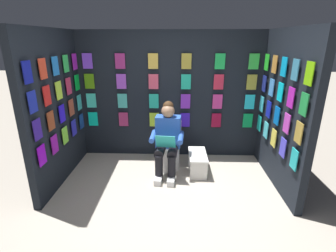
% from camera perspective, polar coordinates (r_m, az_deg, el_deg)
% --- Properties ---
extents(ground_plane, '(30.00, 30.00, 0.00)m').
position_cam_1_polar(ground_plane, '(3.45, -0.57, -18.92)').
color(ground_plane, '#B2A899').
extents(display_wall_back, '(3.34, 0.14, 2.27)m').
position_cam_1_polar(display_wall_back, '(4.64, 0.40, 6.73)').
color(display_wall_back, black).
rests_on(display_wall_back, ground).
extents(display_wall_left, '(0.14, 1.76, 2.27)m').
position_cam_1_polar(display_wall_left, '(4.04, 24.39, 3.16)').
color(display_wall_left, black).
rests_on(display_wall_left, ground).
extents(display_wall_right, '(0.14, 1.76, 2.27)m').
position_cam_1_polar(display_wall_right, '(4.15, -23.77, 3.61)').
color(display_wall_right, black).
rests_on(display_wall_right, ground).
extents(toilet, '(0.42, 0.57, 0.77)m').
position_cam_1_polar(toilet, '(4.39, 0.19, -5.14)').
color(toilet, white).
rests_on(toilet, ground).
extents(person_reading, '(0.55, 0.71, 1.19)m').
position_cam_1_polar(person_reading, '(4.08, -0.15, -2.92)').
color(person_reading, blue).
rests_on(person_reading, ground).
extents(comic_longbox_near, '(0.29, 0.60, 0.33)m').
position_cam_1_polar(comic_longbox_near, '(4.31, 6.60, -8.12)').
color(comic_longbox_near, white).
rests_on(comic_longbox_near, ground).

